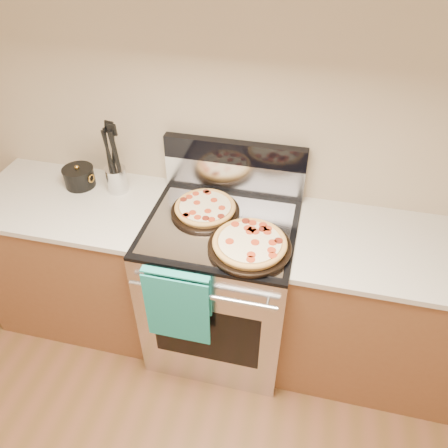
% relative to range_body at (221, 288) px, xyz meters
% --- Properties ---
extents(wall_back, '(4.00, 0.00, 4.00)m').
position_rel_range_body_xyz_m(wall_back, '(0.00, 0.35, 0.90)').
color(wall_back, tan).
rests_on(wall_back, ground).
extents(range_body, '(0.76, 0.68, 0.90)m').
position_rel_range_body_xyz_m(range_body, '(0.00, 0.00, 0.00)').
color(range_body, '#B7B7BC').
rests_on(range_body, ground).
extents(oven_window, '(0.56, 0.01, 0.40)m').
position_rel_range_body_xyz_m(oven_window, '(0.00, -0.34, 0.00)').
color(oven_window, black).
rests_on(oven_window, range_body).
extents(cooktop, '(0.76, 0.68, 0.02)m').
position_rel_range_body_xyz_m(cooktop, '(0.00, 0.00, 0.46)').
color(cooktop, black).
rests_on(cooktop, range_body).
extents(backsplash_lower, '(0.76, 0.06, 0.18)m').
position_rel_range_body_xyz_m(backsplash_lower, '(0.00, 0.31, 0.56)').
color(backsplash_lower, silver).
rests_on(backsplash_lower, cooktop).
extents(backsplash_upper, '(0.76, 0.06, 0.12)m').
position_rel_range_body_xyz_m(backsplash_upper, '(0.00, 0.31, 0.71)').
color(backsplash_upper, black).
rests_on(backsplash_upper, backsplash_lower).
extents(oven_handle, '(0.70, 0.03, 0.03)m').
position_rel_range_body_xyz_m(oven_handle, '(0.00, -0.38, 0.35)').
color(oven_handle, silver).
rests_on(oven_handle, range_body).
extents(dish_towel, '(0.32, 0.05, 0.42)m').
position_rel_range_body_xyz_m(dish_towel, '(-0.12, -0.38, 0.25)').
color(dish_towel, teal).
rests_on(dish_towel, oven_handle).
extents(foil_sheet, '(0.70, 0.55, 0.01)m').
position_rel_range_body_xyz_m(foil_sheet, '(0.00, -0.03, 0.47)').
color(foil_sheet, gray).
rests_on(foil_sheet, cooktop).
extents(cabinet_left, '(1.00, 0.62, 0.88)m').
position_rel_range_body_xyz_m(cabinet_left, '(-0.88, 0.03, -0.01)').
color(cabinet_left, brown).
rests_on(cabinet_left, ground).
extents(countertop_left, '(1.02, 0.64, 0.03)m').
position_rel_range_body_xyz_m(countertop_left, '(-0.88, 0.03, 0.45)').
color(countertop_left, '#B8B0A5').
rests_on(countertop_left, cabinet_left).
extents(cabinet_right, '(1.00, 0.62, 0.88)m').
position_rel_range_body_xyz_m(cabinet_right, '(0.88, 0.03, -0.01)').
color(cabinet_right, brown).
rests_on(cabinet_right, ground).
extents(countertop_right, '(1.02, 0.64, 0.03)m').
position_rel_range_body_xyz_m(countertop_right, '(0.88, 0.03, 0.45)').
color(countertop_right, '#B8B0A5').
rests_on(countertop_right, cabinet_right).
extents(pepperoni_pizza_back, '(0.39, 0.39, 0.05)m').
position_rel_range_body_xyz_m(pepperoni_pizza_back, '(-0.10, 0.07, 0.50)').
color(pepperoni_pizza_back, '#B68237').
rests_on(pepperoni_pizza_back, foil_sheet).
extents(pepperoni_pizza_front, '(0.45, 0.45, 0.05)m').
position_rel_range_body_xyz_m(pepperoni_pizza_front, '(0.17, -0.15, 0.50)').
color(pepperoni_pizza_front, '#B68237').
rests_on(pepperoni_pizza_front, foil_sheet).
extents(utensil_crock, '(0.15, 0.15, 0.14)m').
position_rel_range_body_xyz_m(utensil_crock, '(-0.63, 0.17, 0.53)').
color(utensil_crock, silver).
rests_on(utensil_crock, countertop_left).
extents(saucepan, '(0.20, 0.20, 0.10)m').
position_rel_range_body_xyz_m(saucepan, '(-0.86, 0.17, 0.51)').
color(saucepan, black).
rests_on(saucepan, countertop_left).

